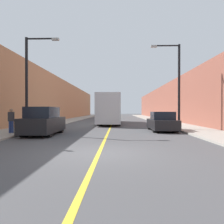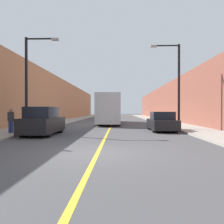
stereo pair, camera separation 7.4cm
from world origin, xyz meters
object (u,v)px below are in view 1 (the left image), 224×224
(parked_suv_left, at_px, (43,122))
(street_lamp_right, at_px, (176,81))
(car_right_near, at_px, (162,122))
(bus, at_px, (110,109))
(pedestrian, at_px, (11,120))
(street_lamp_left, at_px, (30,78))

(parked_suv_left, distance_m, street_lamp_right, 11.18)
(car_right_near, height_order, street_lamp_right, street_lamp_right)
(car_right_near, xyz_separation_m, street_lamp_right, (1.35, 0.76, 3.48))
(bus, distance_m, pedestrian, 14.18)
(parked_suv_left, distance_m, street_lamp_left, 3.56)
(car_right_near, distance_m, street_lamp_left, 10.71)
(pedestrian, bearing_deg, parked_suv_left, -1.93)
(bus, height_order, car_right_near, bus)
(parked_suv_left, height_order, car_right_near, parked_suv_left)
(bus, distance_m, street_lamp_right, 10.97)
(street_lamp_left, distance_m, street_lamp_right, 11.66)
(car_right_near, relative_size, street_lamp_left, 0.64)
(car_right_near, bearing_deg, street_lamp_right, 29.36)
(bus, distance_m, parked_suv_left, 13.41)
(parked_suv_left, relative_size, pedestrian, 2.70)
(car_right_near, xyz_separation_m, street_lamp_left, (-9.96, -2.10, 3.34))
(bus, relative_size, pedestrian, 7.32)
(parked_suv_left, bearing_deg, street_lamp_left, 144.17)
(bus, xyz_separation_m, car_right_near, (4.58, -9.69, -1.14))
(parked_suv_left, bearing_deg, car_right_near, 19.52)
(street_lamp_left, relative_size, pedestrian, 4.08)
(parked_suv_left, bearing_deg, pedestrian, 178.07)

